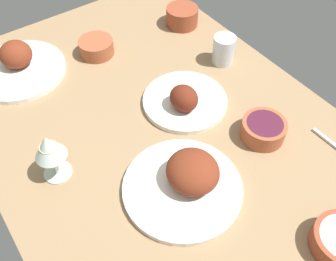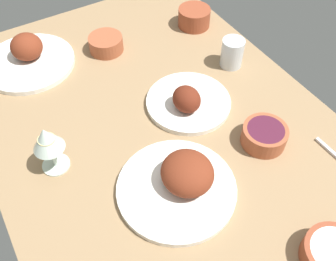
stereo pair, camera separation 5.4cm
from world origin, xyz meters
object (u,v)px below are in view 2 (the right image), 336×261
plate_near_viewer (28,57)px  bowl_onions (264,135)px  plate_far_side (188,101)px  plate_center_main (182,181)px  bowl_sauce (194,17)px  wine_glass (47,141)px  bowl_potatoes (106,43)px  bowl_cream (333,255)px  water_tumbler (232,53)px

plate_near_viewer → bowl_onions: 76.51cm
plate_far_side → plate_center_main: size_ratio=0.85×
plate_center_main → bowl_onions: 26.09cm
plate_far_side → bowl_onions: size_ratio=2.06×
bowl_sauce → wine_glass: bearing=117.4°
plate_center_main → bowl_potatoes: 58.20cm
plate_far_side → plate_center_main: bearing=144.1°
bowl_cream → plate_far_side: bearing=1.6°
bowl_potatoes → plate_far_side: bearing=-165.9°
plate_center_main → wine_glass: size_ratio=2.06×
plate_far_side → bowl_sauce: bearing=-35.9°
bowl_sauce → water_tumbler: water_tumbler is taller
plate_far_side → bowl_potatoes: bearing=14.1°
wine_glass → bowl_cream: bearing=-142.1°
plate_far_side → bowl_potatoes: plate_far_side is taller
bowl_onions → bowl_sauce: bearing=-14.1°
wine_glass → plate_far_side: bearing=-89.6°
water_tumbler → bowl_potatoes: bearing=48.7°
bowl_cream → plate_center_main: bearing=29.4°
plate_near_viewer → plate_center_main: bearing=-165.3°
plate_near_viewer → bowl_potatoes: 24.82cm
wine_glass → water_tumbler: (8.89, -61.51, -5.33)cm
plate_center_main → water_tumbler: (30.79, -37.84, 1.56)cm
plate_near_viewer → water_tumbler: (-33.53, -54.68, 2.07)cm
bowl_sauce → plate_center_main: bearing=144.1°
plate_far_side → plate_near_viewer: 53.45cm
plate_near_viewer → water_tumbler: bearing=-121.5°
plate_near_viewer → bowl_sauce: size_ratio=2.58×
bowl_sauce → bowl_cream: bearing=165.6°
wine_glass → plate_center_main: bearing=-132.8°
plate_far_side → bowl_onions: plate_far_side is taller
plate_near_viewer → plate_center_main: (-64.32, -16.84, 0.51)cm
plate_far_side → bowl_potatoes: size_ratio=2.19×
plate_near_viewer → bowl_onions: size_ratio=2.43×
water_tumbler → plate_far_side: bearing=111.6°
plate_far_side → bowl_onions: (-21.19, -10.04, 0.71)cm
bowl_sauce → wine_glass: (-32.72, 63.20, 6.43)cm
bowl_onions → bowl_sauce: 55.31cm
plate_far_side → bowl_sauce: 40.08cm
plate_center_main → plate_far_side: bearing=-35.9°
plate_far_side → bowl_potatoes: 36.70cm
bowl_sauce → water_tumbler: bearing=176.0°
bowl_onions → wine_glass: wine_glass is taller
bowl_onions → bowl_sauce: bowl_sauce is taller
plate_near_viewer → wine_glass: bearing=170.9°
bowl_cream → wine_glass: 67.51cm
wine_glass → plate_near_viewer: bearing=-9.1°
plate_near_viewer → bowl_potatoes: size_ratio=2.58×
wine_glass → bowl_sauce: bearing=-62.6°
plate_far_side → plate_near_viewer: (42.15, 32.87, 0.40)cm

